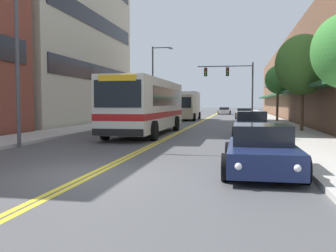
% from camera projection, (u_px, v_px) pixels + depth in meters
% --- Properties ---
extents(ground_plane, '(240.00, 240.00, 0.00)m').
position_uv_depth(ground_plane, '(207.00, 118.00, 45.96)').
color(ground_plane, '#4C4C4F').
extents(sidewalk_left, '(3.12, 106.00, 0.14)m').
position_uv_depth(sidewalk_left, '(151.00, 117.00, 47.26)').
color(sidewalk_left, '#B2ADA5').
rests_on(sidewalk_left, ground_plane).
extents(sidewalk_right, '(3.12, 106.00, 0.14)m').
position_uv_depth(sidewalk_right, '(266.00, 118.00, 44.66)').
color(sidewalk_right, '#B2ADA5').
rests_on(sidewalk_right, ground_plane).
extents(centre_line, '(0.34, 106.00, 0.01)m').
position_uv_depth(centre_line, '(207.00, 118.00, 45.96)').
color(centre_line, yellow).
rests_on(centre_line, ground_plane).
extents(storefront_row_right, '(9.10, 68.00, 9.05)m').
position_uv_depth(storefront_row_right, '(319.00, 80.00, 43.32)').
color(storefront_row_right, brown).
rests_on(storefront_row_right, ground_plane).
extents(city_bus, '(2.83, 11.34, 3.20)m').
position_uv_depth(city_bus, '(148.00, 104.00, 22.55)').
color(city_bus, silver).
rests_on(city_bus, ground_plane).
extents(car_charcoal_parked_left_near, '(2.21, 4.64, 1.30)m').
position_uv_depth(car_charcoal_parked_left_near, '(145.00, 117.00, 32.73)').
color(car_charcoal_parked_left_near, '#232328').
rests_on(car_charcoal_parked_left_near, ground_plane).
extents(car_navy_parked_right_foreground, '(2.00, 4.35, 1.28)m').
position_uv_depth(car_navy_parked_right_foreground, '(261.00, 150.00, 10.02)').
color(car_navy_parked_right_foreground, '#19234C').
rests_on(car_navy_parked_right_foreground, ground_plane).
extents(car_slate_blue_parked_right_mid, '(2.06, 4.79, 1.42)m').
position_uv_depth(car_slate_blue_parked_right_mid, '(251.00, 125.00, 20.56)').
color(car_slate_blue_parked_right_mid, '#475675').
rests_on(car_slate_blue_parked_right_mid, ground_plane).
extents(car_champagne_parked_right_far, '(2.07, 4.77, 1.28)m').
position_uv_depth(car_champagne_parked_right_far, '(244.00, 114.00, 43.35)').
color(car_champagne_parked_right_far, beige).
rests_on(car_champagne_parked_right_far, ground_plane).
extents(car_white_parked_right_end, '(2.20, 4.72, 1.16)m').
position_uv_depth(car_white_parked_right_end, '(243.00, 113.00, 51.28)').
color(car_white_parked_right_end, white).
rests_on(car_white_parked_right_end, ground_plane).
extents(car_silver_moving_lead, '(2.13, 4.92, 1.18)m').
position_uv_depth(car_silver_moving_lead, '(224.00, 111.00, 63.64)').
color(car_silver_moving_lead, '#B7B7BC').
rests_on(car_silver_moving_lead, ground_plane).
extents(box_truck, '(2.55, 7.29, 3.15)m').
position_uv_depth(box_truck, '(187.00, 105.00, 41.67)').
color(box_truck, '#BCAD89').
rests_on(box_truck, ground_plane).
extents(traffic_signal_mast, '(5.99, 0.38, 6.21)m').
position_uv_depth(traffic_signal_mast, '(233.00, 79.00, 40.28)').
color(traffic_signal_mast, '#47474C').
rests_on(traffic_signal_mast, ground_plane).
extents(street_lamp_left_near, '(2.11, 0.28, 9.20)m').
position_uv_depth(street_lamp_left_near, '(22.00, 18.00, 15.33)').
color(street_lamp_left_near, '#47474C').
rests_on(street_lamp_left_near, ground_plane).
extents(street_lamp_left_far, '(2.32, 0.28, 7.89)m').
position_uv_depth(street_lamp_left_far, '(156.00, 77.00, 39.90)').
color(street_lamp_left_far, '#47474C').
rests_on(street_lamp_left_far, ground_plane).
extents(street_tree_right_mid, '(3.42, 3.42, 6.01)m').
position_uv_depth(street_tree_right_mid, '(303.00, 65.00, 23.32)').
color(street_tree_right_mid, brown).
rests_on(street_tree_right_mid, sidewalk_right).
extents(street_tree_right_far, '(2.50, 2.50, 5.41)m').
position_uv_depth(street_tree_right_far, '(278.00, 80.00, 36.70)').
color(street_tree_right_far, brown).
rests_on(street_tree_right_far, sidewalk_right).
extents(fire_hydrant, '(0.28, 0.20, 0.78)m').
position_uv_depth(fire_hydrant, '(286.00, 131.00, 17.64)').
color(fire_hydrant, red).
rests_on(fire_hydrant, sidewalk_right).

